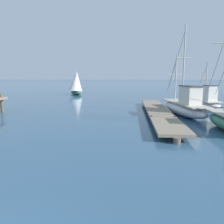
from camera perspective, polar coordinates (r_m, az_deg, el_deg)
name	(u,v)px	position (r m, az deg, el deg)	size (l,w,h in m)	color
floating_dock	(158,111)	(19.13, 11.32, 0.27)	(2.25, 16.42, 0.53)	gray
fishing_boat_0	(207,102)	(25.00, 22.58, 2.37)	(2.54, 4.64, 4.59)	silver
fishing_boat_4	(185,106)	(19.46, 17.67, 1.43)	(2.82, 7.76, 7.29)	silver
distant_sailboat	(76,83)	(40.04, -8.93, 7.14)	(3.52, 4.48, 4.36)	#337556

